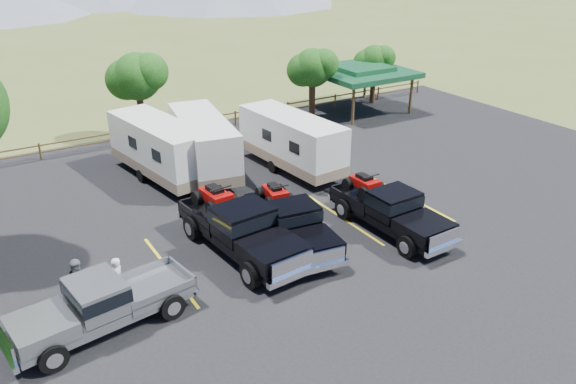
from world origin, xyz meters
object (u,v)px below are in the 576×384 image
rig_right (389,208)px  person_b (80,283)px  pavilion (361,72)px  pickup_silver (103,303)px  rig_left (240,227)px  person_a (117,280)px  trailer_left (160,149)px  trailer_right (291,142)px  trailer_center (204,145)px  rig_center (291,221)px

rig_right → person_b: (-12.24, 1.23, -0.10)m
pavilion → pickup_silver: bearing=-145.3°
pavilion → person_b: 26.06m
rig_right → rig_left: bearing=163.4°
pavilion → person_a: size_ratio=3.65×
trailer_left → person_a: (-4.96, -9.48, -0.71)m
pickup_silver → person_b: 1.66m
pavilion → person_b: (-22.21, -13.50, -1.88)m
trailer_right → pavilion: bearing=30.1°
trailer_left → trailer_right: (6.23, -2.44, -0.03)m
trailer_right → pickup_silver: (-11.94, -8.18, -0.61)m
trailer_left → person_b: bearing=-133.1°
pickup_silver → person_b: (-0.34, 1.62, -0.05)m
rig_right → person_b: size_ratio=3.52×
trailer_center → pickup_silver: trailer_center is taller
person_b → trailer_left: bearing=32.7°
rig_left → rig_center: 2.10m
rig_center → pickup_silver: (-7.83, -1.60, -0.04)m
person_b → rig_center: bearing=-23.6°
person_b → rig_left: bearing=-19.9°
rig_center → person_a: rig_center is taller
rig_center → person_b: bearing=-173.1°
pickup_silver → rig_center: bearing=93.1°
pavilion → pickup_silver: 26.65m
rig_center → person_b: (-8.17, 0.03, -0.09)m
trailer_left → person_a: size_ratio=5.08×
pavilion → trailer_right: 12.18m
trailer_right → person_a: bearing=-152.7°
pavilion → rig_center: bearing=-136.1°
rig_right → trailer_center: size_ratio=0.71×
trailer_left → trailer_center: size_ratio=1.00×
rig_left → trailer_center: (2.07, 8.09, 0.47)m
pavilion → rig_left: bearing=-140.8°
rig_right → trailer_right: trailer_right is taller
rig_left → rig_right: (6.13, -1.60, -0.11)m
pavilion → pickup_silver: (-21.87, -15.12, -1.83)m
trailer_right → person_a: size_ratio=4.97×
rig_center → pickup_silver: rig_center is taller
rig_left → pickup_silver: rig_left is taller
pavilion → trailer_right: (-9.93, -6.94, -1.22)m
rig_center → trailer_right: bearing=65.2°
rig_center → trailer_right: trailer_right is taller
rig_right → trailer_right: 7.80m
person_a → rig_center: bearing=147.7°
trailer_center → trailer_right: size_ratio=1.02×
person_a → trailer_right: bearing=176.2°
person_a → person_b: (-1.09, 0.48, 0.02)m
rig_right → person_a: 11.18m
trailer_right → person_b: 13.93m
trailer_center → rig_right: bearing=-57.2°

